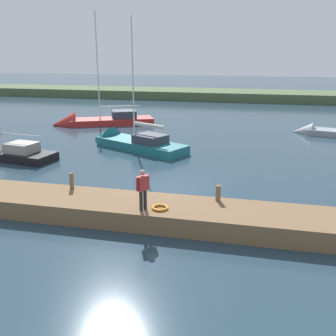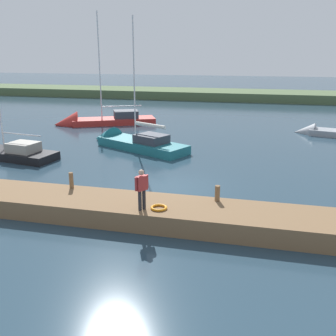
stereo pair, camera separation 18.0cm
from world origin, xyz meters
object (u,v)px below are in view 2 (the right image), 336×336
mooring_post_far (71,180)px  sailboat_outer_mooring (97,122)px  life_ring_buoy (159,208)px  person_on_dock (142,187)px  sailboat_far_right (129,144)px  mooring_post_near (217,193)px

mooring_post_far → sailboat_outer_mooring: 20.59m
life_ring_buoy → person_on_dock: (0.62, 0.22, 0.88)m
sailboat_far_right → person_on_dock: bearing=137.7°
mooring_post_near → person_on_dock: person_on_dock is taller
mooring_post_near → mooring_post_far: (6.58, 0.00, 0.04)m
mooring_post_near → life_ring_buoy: size_ratio=0.99×
mooring_post_near → sailboat_outer_mooring: size_ratio=0.06×
person_on_dock → life_ring_buoy: bearing=55.7°
mooring_post_near → person_on_dock: size_ratio=0.40×
life_ring_buoy → sailboat_far_right: 13.98m
mooring_post_near → sailboat_far_right: 13.81m
sailboat_outer_mooring → sailboat_far_right: bearing=101.8°
mooring_post_far → life_ring_buoy: bearing=162.5°
mooring_post_far → sailboat_far_right: bearing=-83.7°
mooring_post_near → life_ring_buoy: 2.56m
life_ring_buoy → sailboat_outer_mooring: 23.75m
mooring_post_far → mooring_post_near: bearing=180.0°
life_ring_buoy → mooring_post_far: bearing=-17.5°
mooring_post_far → person_on_dock: (-3.84, 1.63, 0.56)m
sailboat_far_right → life_ring_buoy: bearing=140.4°
mooring_post_far → sailboat_far_right: sailboat_far_right is taller
mooring_post_far → life_ring_buoy: mooring_post_far is taller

